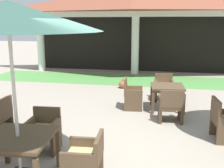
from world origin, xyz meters
TOP-DOWN VIEW (x-y plane):
  - ground_plane at (0.00, 0.00)m, footprint 60.00×60.00m
  - background_pavilion at (0.00, 8.94)m, footprint 10.98×3.06m
  - lawn_strip at (0.00, 7.29)m, footprint 12.78×2.43m
  - patio_table_mid_right at (-0.76, -0.73)m, footprint 1.09×1.09m
  - patio_umbrella_mid_right at (-0.76, -0.73)m, footprint 2.68×2.68m
  - patio_chair_mid_right_north at (-0.83, 0.32)m, footprint 0.60×0.57m
  - patio_chair_mid_right_east at (0.29, -0.66)m, footprint 0.59×0.64m
  - patio_table_far_back at (1.53, 3.37)m, footprint 0.98×0.98m
  - patio_chair_far_back_west at (0.54, 3.28)m, footprint 0.57×0.64m
  - patio_chair_far_back_south at (1.62, 2.38)m, footprint 0.63×0.59m
  - patio_chair_far_back_north at (1.44, 4.35)m, footprint 0.64×0.63m
  - terracotta_urn at (-0.10, 5.73)m, footprint 0.35×0.35m

SIDE VIEW (x-z plane):
  - ground_plane at x=0.00m, z-range 0.00..0.00m
  - lawn_strip at x=0.00m, z-range 0.00..0.01m
  - terracotta_urn at x=-0.10m, z-range -0.04..0.33m
  - patio_chair_mid_right_north at x=-0.83m, z-range -0.02..0.80m
  - patio_chair_far_back_west at x=0.54m, z-range -0.05..0.85m
  - patio_chair_far_back_south at x=1.62m, z-range -0.03..0.83m
  - patio_chair_mid_right_east at x=0.29m, z-range -0.01..0.81m
  - patio_chair_far_back_north at x=1.44m, z-range -0.01..0.82m
  - patio_table_far_back at x=1.53m, z-range 0.26..0.96m
  - patio_table_mid_right at x=-0.76m, z-range 0.28..1.03m
  - patio_umbrella_mid_right at x=-0.76m, z-range 1.12..3.93m
  - background_pavilion at x=0.00m, z-range 1.20..5.34m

